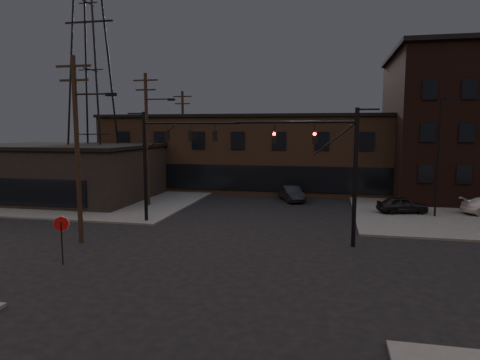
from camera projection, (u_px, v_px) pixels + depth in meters
name	position (u px, v px, depth m)	size (l,w,h in m)	color
ground	(226.00, 263.00, 21.87)	(140.00, 140.00, 0.00)	black
sidewalk_nw	(83.00, 189.00, 47.79)	(30.00, 30.00, 0.15)	#474744
building_row	(285.00, 153.00, 48.57)	(40.00, 12.00, 8.00)	#4B3627
building_left	(65.00, 173.00, 41.26)	(16.00, 12.00, 5.00)	black
traffic_signal_near	(335.00, 162.00, 24.53)	(7.12, 0.24, 8.00)	black
traffic_signal_far	(161.00, 154.00, 30.43)	(7.12, 0.24, 8.00)	black
stop_sign	(61.00, 229.00, 21.38)	(0.72, 0.33, 2.48)	black
utility_pole_near	(78.00, 145.00, 25.06)	(3.70, 0.28, 11.00)	black
utility_pole_mid	(148.00, 137.00, 36.89)	(3.70, 0.28, 11.50)	black
utility_pole_far	(183.00, 138.00, 48.80)	(2.20, 0.28, 11.00)	black
transmission_tower	(91.00, 70.00, 41.57)	(7.00, 7.00, 25.00)	black
lot_light_a	(439.00, 146.00, 32.09)	(1.50, 0.28, 9.14)	black
parked_car_lot_a	(402.00, 205.00, 33.95)	(1.57, 3.89, 1.33)	black
car_crossing	(291.00, 194.00, 40.32)	(1.51, 4.34, 1.43)	black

